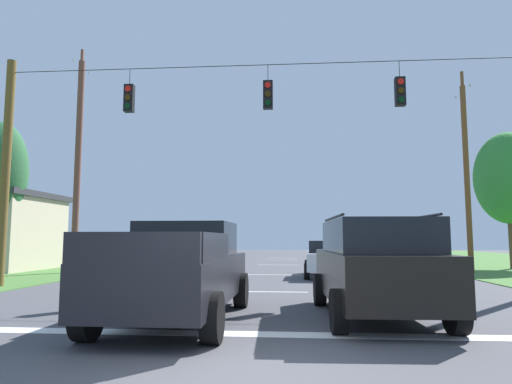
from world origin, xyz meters
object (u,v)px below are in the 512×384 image
object	(u,v)px
utility_pole_mid_right	(467,173)
utility_pole_near_left	(78,162)
distant_car_crossing_white	(328,258)
suv_black	(375,265)
pickup_truck	(181,271)
tree_roadside_right	(508,178)
overhead_signal_span	(261,157)

from	to	relation	value
utility_pole_mid_right	utility_pole_near_left	size ratio (longest dim) A/B	0.91
distant_car_crossing_white	suv_black	bearing A→B (deg)	-89.19
suv_black	distant_car_crossing_white	world-z (taller)	suv_black
pickup_truck	utility_pole_near_left	xyz separation A→B (m)	(-7.97, 11.50, 4.32)
pickup_truck	tree_roadside_right	bearing A→B (deg)	48.73
overhead_signal_span	utility_pole_mid_right	size ratio (longest dim) A/B	1.81
pickup_truck	utility_pole_mid_right	distance (m)	17.42
overhead_signal_span	utility_pole_mid_right	xyz separation A→B (m)	(9.46, 7.67, 0.49)
utility_pole_near_left	tree_roadside_right	size ratio (longest dim) A/B	1.48
overhead_signal_span	tree_roadside_right	distance (m)	16.33
distant_car_crossing_white	utility_pole_mid_right	world-z (taller)	utility_pole_mid_right
suv_black	tree_roadside_right	bearing A→B (deg)	56.85
utility_pole_mid_right	suv_black	bearing A→B (deg)	-118.28
overhead_signal_span	pickup_truck	xyz separation A→B (m)	(-1.25, -5.53, -3.32)
suv_black	tree_roadside_right	xyz separation A→B (m)	(9.99, 15.29, 3.78)
overhead_signal_span	distant_car_crossing_white	distance (m)	6.55
pickup_truck	utility_pole_near_left	bearing A→B (deg)	124.72
pickup_truck	utility_pole_mid_right	size ratio (longest dim) A/B	0.55
overhead_signal_span	utility_pole_mid_right	distance (m)	12.19
overhead_signal_span	suv_black	world-z (taller)	overhead_signal_span
overhead_signal_span	suv_black	xyz separation A→B (m)	(2.66, -4.97, -3.23)
overhead_signal_span	suv_black	distance (m)	6.50
overhead_signal_span	utility_pole_near_left	xyz separation A→B (m)	(-9.22, 5.97, 1.00)
utility_pole_near_left	tree_roadside_right	xyz separation A→B (m)	(21.87, 4.34, -0.45)
suv_black	tree_roadside_right	distance (m)	18.65
distant_car_crossing_white	tree_roadside_right	world-z (taller)	tree_roadside_right
distant_car_crossing_white	pickup_truck	bearing A→B (deg)	-109.86
suv_black	overhead_signal_span	bearing A→B (deg)	118.18
utility_pole_near_left	distant_car_crossing_white	bearing A→B (deg)	-5.09
pickup_truck	utility_pole_mid_right	xyz separation A→B (m)	(10.72, 13.20, 3.81)
pickup_truck	tree_roadside_right	size ratio (longest dim) A/B	0.74
tree_roadside_right	distant_car_crossing_white	bearing A→B (deg)	-151.98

